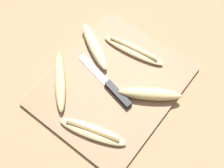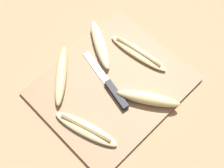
{
  "view_description": "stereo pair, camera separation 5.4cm",
  "coord_description": "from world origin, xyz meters",
  "px_view_note": "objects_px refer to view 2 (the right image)",
  "views": [
    {
      "loc": [
        -0.32,
        -0.25,
        0.87
      ],
      "look_at": [
        0.0,
        0.0,
        0.02
      ],
      "focal_mm": 50.0,
      "sensor_mm": 36.0,
      "label": 1
    },
    {
      "loc": [
        -0.29,
        -0.29,
        0.87
      ],
      "look_at": [
        0.0,
        0.0,
        0.02
      ],
      "focal_mm": 50.0,
      "sensor_mm": 36.0,
      "label": 2
    }
  ],
  "objects_px": {
    "banana_ripe_center": "(86,129)",
    "banana_soft_right": "(100,44)",
    "knife": "(113,89)",
    "banana_golden_short": "(148,98)",
    "banana_mellow_near": "(138,53)",
    "banana_spotted_left": "(61,75)"
  },
  "relations": [
    {
      "from": "banana_golden_short",
      "to": "banana_mellow_near",
      "type": "bearing_deg",
      "value": 53.46
    },
    {
      "from": "banana_soft_right",
      "to": "banana_spotted_left",
      "type": "distance_m",
      "value": 0.16
    },
    {
      "from": "knife",
      "to": "banana_mellow_near",
      "type": "xyz_separation_m",
      "value": [
        0.15,
        0.03,
        0.0
      ]
    },
    {
      "from": "banana_ripe_center",
      "to": "banana_golden_short",
      "type": "relative_size",
      "value": 1.14
    },
    {
      "from": "banana_mellow_near",
      "to": "banana_soft_right",
      "type": "relative_size",
      "value": 1.16
    },
    {
      "from": "banana_golden_short",
      "to": "banana_soft_right",
      "type": "relative_size",
      "value": 0.97
    },
    {
      "from": "knife",
      "to": "banana_ripe_center",
      "type": "relative_size",
      "value": 1.13
    },
    {
      "from": "banana_golden_short",
      "to": "knife",
      "type": "bearing_deg",
      "value": 117.24
    },
    {
      "from": "banana_ripe_center",
      "to": "banana_soft_right",
      "type": "height_order",
      "value": "banana_soft_right"
    },
    {
      "from": "banana_ripe_center",
      "to": "banana_mellow_near",
      "type": "distance_m",
      "value": 0.3
    },
    {
      "from": "banana_ripe_center",
      "to": "banana_golden_short",
      "type": "bearing_deg",
      "value": -17.99
    },
    {
      "from": "banana_mellow_near",
      "to": "banana_spotted_left",
      "type": "relative_size",
      "value": 1.26
    },
    {
      "from": "knife",
      "to": "banana_spotted_left",
      "type": "xyz_separation_m",
      "value": [
        -0.08,
        0.14,
        0.01
      ]
    },
    {
      "from": "banana_mellow_near",
      "to": "banana_golden_short",
      "type": "xyz_separation_m",
      "value": [
        -0.1,
        -0.13,
        0.01
      ]
    },
    {
      "from": "banana_ripe_center",
      "to": "banana_soft_right",
      "type": "xyz_separation_m",
      "value": [
        0.22,
        0.17,
        0.01
      ]
    },
    {
      "from": "banana_ripe_center",
      "to": "banana_soft_right",
      "type": "distance_m",
      "value": 0.28
    },
    {
      "from": "banana_spotted_left",
      "to": "banana_golden_short",
      "type": "bearing_deg",
      "value": -61.37
    },
    {
      "from": "banana_soft_right",
      "to": "banana_golden_short",
      "type": "bearing_deg",
      "value": -97.29
    },
    {
      "from": "banana_mellow_near",
      "to": "knife",
      "type": "bearing_deg",
      "value": -167.41
    },
    {
      "from": "banana_golden_short",
      "to": "banana_soft_right",
      "type": "height_order",
      "value": "banana_golden_short"
    },
    {
      "from": "knife",
      "to": "banana_mellow_near",
      "type": "relative_size",
      "value": 1.08
    },
    {
      "from": "banana_ripe_center",
      "to": "banana_spotted_left",
      "type": "bearing_deg",
      "value": 70.85
    }
  ]
}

